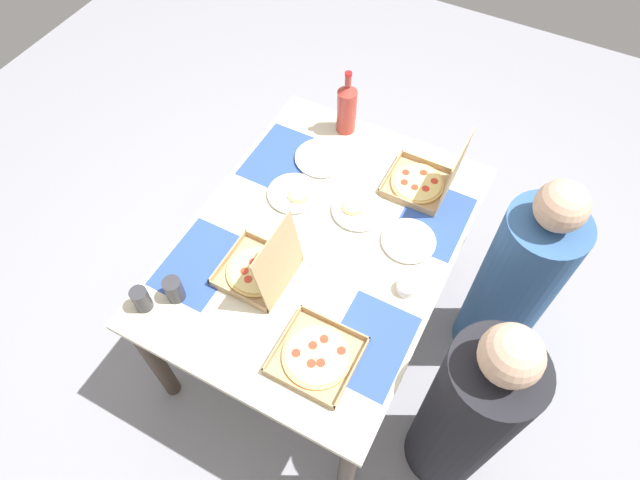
{
  "coord_description": "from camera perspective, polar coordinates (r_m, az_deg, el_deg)",
  "views": [
    {
      "loc": [
        1.09,
        0.58,
        2.56
      ],
      "look_at": [
        0.0,
        0.0,
        0.75
      ],
      "focal_mm": 30.46,
      "sensor_mm": 36.0,
      "label": 1
    }
  ],
  "objects": [
    {
      "name": "pizza_box_center",
      "position": [
        2.37,
        10.99,
        6.12
      ],
      "size": [
        0.26,
        0.28,
        0.3
      ],
      "color": "tan",
      "rests_on": "dining_table"
    },
    {
      "name": "plate_far_right",
      "position": [
        2.28,
        3.99,
        3.17
      ],
      "size": [
        0.22,
        0.22,
        0.03
      ],
      "color": "white",
      "rests_on": "dining_table"
    },
    {
      "name": "soda_bottle",
      "position": [
        2.52,
        2.82,
        13.75
      ],
      "size": [
        0.09,
        0.09,
        0.32
      ],
      "color": "#B2382D",
      "rests_on": "dining_table"
    },
    {
      "name": "cup_red",
      "position": [
        2.08,
        -15.09,
        -5.05
      ],
      "size": [
        0.07,
        0.07,
        0.1
      ],
      "primitive_type": "cylinder",
      "color": "#333338",
      "rests_on": "dining_table"
    },
    {
      "name": "pizza_box_corner_right",
      "position": [
        1.94,
        -0.33,
        -12.08
      ],
      "size": [
        0.28,
        0.28,
        0.04
      ],
      "color": "tan",
      "rests_on": "dining_table"
    },
    {
      "name": "placemat_far_left",
      "position": [
        2.3,
        11.86,
        2.22
      ],
      "size": [
        0.36,
        0.26,
        0.0
      ],
      "primitive_type": "cube",
      "color": "#2D4C9E",
      "rests_on": "dining_table"
    },
    {
      "name": "ground_plane",
      "position": [
        2.84,
        0.0,
        -8.53
      ],
      "size": [
        6.0,
        6.0,
        0.0
      ],
      "primitive_type": "plane",
      "color": "gray"
    },
    {
      "name": "cup_clear_right",
      "position": [
        2.1,
        -18.25,
        -5.93
      ],
      "size": [
        0.06,
        0.06,
        0.11
      ],
      "primitive_type": "cylinder",
      "color": "#333338",
      "rests_on": "dining_table"
    },
    {
      "name": "placemat_near_right",
      "position": [
        2.19,
        -12.52,
        -2.32
      ],
      "size": [
        0.36,
        0.26,
        0.0
      ],
      "primitive_type": "cube",
      "color": "#2D4C9E",
      "rests_on": "dining_table"
    },
    {
      "name": "plate_far_left",
      "position": [
        2.33,
        -2.78,
        4.87
      ],
      "size": [
        0.22,
        0.22,
        0.03
      ],
      "color": "white",
      "rests_on": "dining_table"
    },
    {
      "name": "placemat_far_right",
      "position": [
        1.98,
        5.27,
        -10.83
      ],
      "size": [
        0.36,
        0.26,
        0.0
      ],
      "primitive_type": "cube",
      "color": "#2D4C9E",
      "rests_on": "dining_table"
    },
    {
      "name": "condiment_bowl",
      "position": [
        2.08,
        9.12,
        -4.92
      ],
      "size": [
        0.08,
        0.08,
        0.04
      ],
      "primitive_type": "cylinder",
      "color": "white",
      "rests_on": "dining_table"
    },
    {
      "name": "diner_right_seat",
      "position": [
        2.17,
        15.14,
        -17.33
      ],
      "size": [
        0.32,
        0.32,
        1.2
      ],
      "color": "black",
      "rests_on": "ground_plane"
    },
    {
      "name": "dining_table",
      "position": [
        2.28,
        0.0,
        -1.5
      ],
      "size": [
        1.4,
        1.04,
        0.75
      ],
      "color": "#3F3328",
      "rests_on": "ground_plane"
    },
    {
      "name": "pizza_box_corner_left",
      "position": [
        2.08,
        -6.19,
        -3.04
      ],
      "size": [
        0.27,
        0.27,
        0.3
      ],
      "color": "tan",
      "rests_on": "dining_table"
    },
    {
      "name": "plate_near_right",
      "position": [
        2.21,
        9.27,
        -0.12
      ],
      "size": [
        0.22,
        0.22,
        0.02
      ],
      "color": "white",
      "rests_on": "dining_table"
    },
    {
      "name": "knife_by_far_right",
      "position": [
        2.16,
        1.16,
        -1.2
      ],
      "size": [
        0.2,
        0.1,
        0.0
      ],
      "primitive_type": "cube",
      "rotation": [
        0.0,
        0.0,
        2.72
      ],
      "color": "#B7B7BC",
      "rests_on": "dining_table"
    },
    {
      "name": "plate_middle",
      "position": [
        2.46,
        0.13,
        8.59
      ],
      "size": [
        0.24,
        0.24,
        0.02
      ],
      "color": "white",
      "rests_on": "dining_table"
    },
    {
      "name": "diner_left_seat",
      "position": [
        2.48,
        19.75,
        -4.48
      ],
      "size": [
        0.32,
        0.32,
        1.17
      ],
      "color": "#33598C",
      "rests_on": "ground_plane"
    },
    {
      "name": "placemat_near_left",
      "position": [
        2.48,
        -4.18,
        8.65
      ],
      "size": [
        0.36,
        0.26,
        0.0
      ],
      "primitive_type": "cube",
      "color": "#2D4C9E",
      "rests_on": "dining_table"
    },
    {
      "name": "fork_by_near_right",
      "position": [
        2.01,
        -9.72,
        -10.08
      ],
      "size": [
        0.06,
        0.19,
        0.0
      ],
      "primitive_type": "cube",
      "rotation": [
        0.0,
        0.0,
        1.83
      ],
      "color": "#B7B7BC",
      "rests_on": "dining_table"
    }
  ]
}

